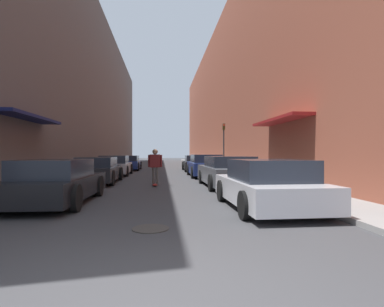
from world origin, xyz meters
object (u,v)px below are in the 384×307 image
at_px(parked_car_left_1, 98,170).
at_px(parked_car_right_3, 195,163).
at_px(skateboarder, 155,163).
at_px(parked_car_right_0, 268,185).
at_px(parked_car_right_1, 228,172).
at_px(parked_car_left_3, 128,163).
at_px(parked_car_right_2, 205,166).
at_px(traffic_light, 224,142).
at_px(parked_car_left_2, 115,166).
at_px(parked_car_left_0, 56,182).
at_px(manhole_cover, 150,228).

distance_m(parked_car_left_1, parked_car_right_3, 10.88).
height_order(parked_car_right_3, skateboarder, skateboarder).
bearing_deg(parked_car_right_0, parked_car_right_1, 89.09).
relative_size(parked_car_right_1, parked_car_right_3, 1.00).
distance_m(parked_car_left_3, parked_car_right_2, 9.50).
distance_m(parked_car_left_1, skateboarder, 3.18).
height_order(parked_car_left_3, traffic_light, traffic_light).
relative_size(parked_car_right_3, traffic_light, 1.36).
height_order(parked_car_left_2, parked_car_left_3, parked_car_left_2).
bearing_deg(parked_car_right_3, parked_car_right_1, -89.56).
bearing_deg(parked_car_right_0, parked_car_right_3, 90.03).
distance_m(parked_car_left_0, parked_car_right_2, 10.88).
distance_m(parked_car_left_2, manhole_cover, 14.50).
relative_size(parked_car_left_2, parked_car_right_2, 0.96).
distance_m(parked_car_right_2, manhole_cover, 12.78).
relative_size(parked_car_left_2, parked_car_right_1, 0.91).
bearing_deg(parked_car_left_2, manhole_cover, -78.73).
height_order(parked_car_left_0, parked_car_right_0, parked_car_right_0).
distance_m(parked_car_right_0, skateboarder, 6.51).
relative_size(parked_car_left_0, manhole_cover, 6.41).
bearing_deg(parked_car_left_2, skateboarder, -67.58).
distance_m(parked_car_left_1, parked_car_left_2, 5.16).
height_order(parked_car_right_2, manhole_cover, parked_car_right_2).
relative_size(parked_car_left_0, parked_car_right_1, 0.95).
bearing_deg(parked_car_left_0, parked_car_left_1, 90.56).
relative_size(parked_car_left_1, parked_car_right_3, 0.98).
relative_size(parked_car_left_3, traffic_light, 1.35).
bearing_deg(skateboarder, parked_car_right_1, -13.09).
relative_size(parked_car_right_0, skateboarder, 2.51).
bearing_deg(manhole_cover, parked_car_right_2, 76.96).
height_order(parked_car_left_3, manhole_cover, parked_car_left_3).
distance_m(parked_car_left_2, traffic_light, 7.81).
xyz_separation_m(parked_car_right_0, manhole_cover, (-2.95, -1.77, -0.60)).
bearing_deg(parked_car_right_2, parked_car_left_1, -149.34).
xyz_separation_m(manhole_cover, traffic_light, (4.69, 15.56, 2.25)).
xyz_separation_m(parked_car_left_0, skateboarder, (2.71, 4.38, 0.38)).
bearing_deg(parked_car_left_3, parked_car_right_1, -67.09).
distance_m(parked_car_right_3, skateboarder, 11.16).
xyz_separation_m(parked_car_left_0, traffic_light, (7.47, 12.41, 1.64)).
distance_m(parked_car_left_3, skateboarder, 12.92).
bearing_deg(parked_car_left_0, skateboarder, 58.27).
distance_m(parked_car_left_2, skateboarder, 7.24).
xyz_separation_m(parked_car_left_1, skateboarder, (2.76, -1.53, 0.38)).
xyz_separation_m(parked_car_left_0, parked_car_left_1, (-0.06, 5.90, -0.00)).
bearing_deg(parked_car_left_0, parked_car_right_2, 58.65).
bearing_deg(parked_car_right_0, parked_car_right_2, 90.35).
bearing_deg(parked_car_right_3, parked_car_left_3, 161.04).
bearing_deg(skateboarder, parked_car_left_0, -121.73).
xyz_separation_m(parked_car_left_3, parked_car_right_0, (5.57, -18.41, 0.00)).
bearing_deg(parked_car_right_2, parked_car_right_1, -88.52).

